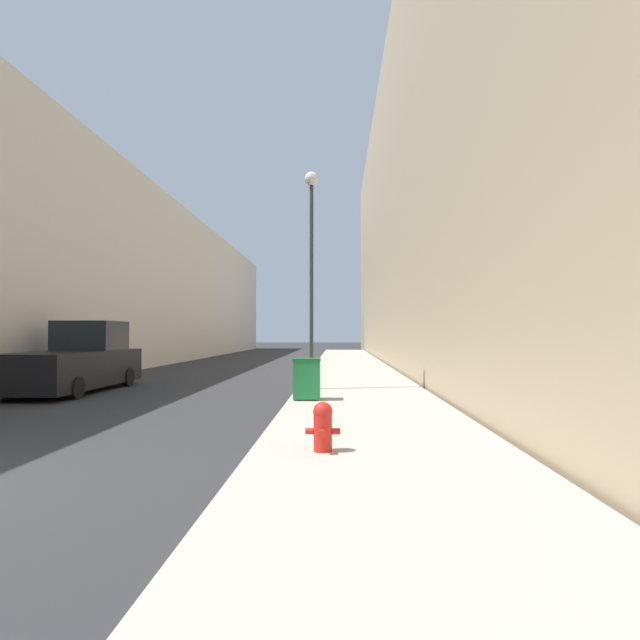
{
  "coord_description": "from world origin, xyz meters",
  "views": [
    {
      "loc": [
        5.41,
        -5.15,
        1.85
      ],
      "look_at": [
        4.61,
        16.83,
        2.45
      ],
      "focal_mm": 28.0,
      "sensor_mm": 36.0,
      "label": 1
    }
  ],
  "objects_px": {
    "trash_bin": "(307,378)",
    "pickup_truck": "(78,362)",
    "fire_hydrant": "(323,425)",
    "lamppost": "(311,245)"
  },
  "relations": [
    {
      "from": "trash_bin",
      "to": "lamppost",
      "type": "bearing_deg",
      "value": 90.38
    },
    {
      "from": "trash_bin",
      "to": "pickup_truck",
      "type": "xyz_separation_m",
      "value": [
        -7.54,
        2.72,
        0.25
      ]
    },
    {
      "from": "fire_hydrant",
      "to": "trash_bin",
      "type": "xyz_separation_m",
      "value": [
        -0.59,
        5.7,
        0.18
      ]
    },
    {
      "from": "lamppost",
      "to": "pickup_truck",
      "type": "xyz_separation_m",
      "value": [
        -7.52,
        0.19,
        -3.69
      ]
    },
    {
      "from": "trash_bin",
      "to": "pickup_truck",
      "type": "height_order",
      "value": "pickup_truck"
    },
    {
      "from": "lamppost",
      "to": "pickup_truck",
      "type": "height_order",
      "value": "lamppost"
    },
    {
      "from": "trash_bin",
      "to": "lamppost",
      "type": "relative_size",
      "value": 0.16
    },
    {
      "from": "lamppost",
      "to": "pickup_truck",
      "type": "bearing_deg",
      "value": 178.55
    },
    {
      "from": "fire_hydrant",
      "to": "lamppost",
      "type": "bearing_deg",
      "value": 94.22
    },
    {
      "from": "lamppost",
      "to": "fire_hydrant",
      "type": "bearing_deg",
      "value": -85.78
    }
  ]
}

